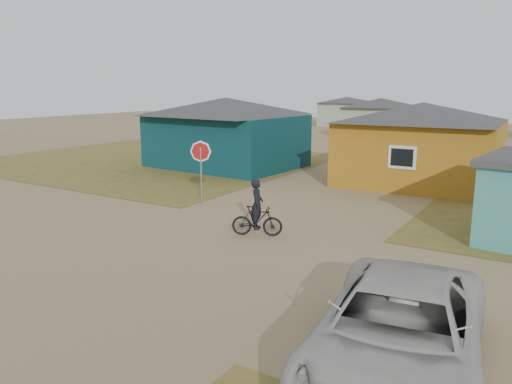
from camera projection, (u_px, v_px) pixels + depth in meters
ground at (197, 256)px, 13.88m from camera, size 120.00×120.00×0.00m
grass_nw at (152, 160)px, 31.90m from camera, size 20.00×18.00×0.00m
house_teal at (226, 131)px, 29.05m from camera, size 8.93×7.08×4.00m
house_yellow at (421, 142)px, 23.80m from camera, size 7.72×6.76×3.90m
house_pale_west at (380, 118)px, 44.84m from camera, size 7.04×6.15×3.60m
house_pale_north at (346, 111)px, 58.96m from camera, size 6.28×5.81×3.40m
stop_sign at (201, 158)px, 19.48m from camera, size 0.84×0.07×2.57m
cyclist at (257, 215)px, 15.68m from camera, size 1.65×1.07×1.82m
vehicle at (399, 333)px, 7.99m from camera, size 3.35×5.90×1.55m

